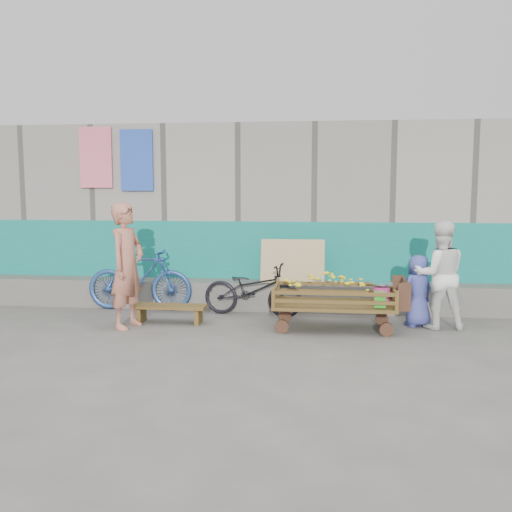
# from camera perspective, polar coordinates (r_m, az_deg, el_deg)

# --- Properties ---
(ground) EXTENTS (80.00, 80.00, 0.00)m
(ground) POSITION_cam_1_polar(r_m,az_deg,el_deg) (6.97, 0.10, -9.39)
(ground) COLOR #56524E
(ground) RESTS_ON ground
(building_wall) EXTENTS (12.00, 3.50, 3.00)m
(building_wall) POSITION_cam_1_polar(r_m,az_deg,el_deg) (10.73, 2.63, 4.25)
(building_wall) COLOR gray
(building_wall) RESTS_ON ground
(banana_cart) EXTENTS (1.82, 0.83, 0.77)m
(banana_cart) POSITION_cam_1_polar(r_m,az_deg,el_deg) (7.92, 7.56, -3.58)
(banana_cart) COLOR #533E1C
(banana_cart) RESTS_ON ground
(bench) EXTENTS (1.06, 0.32, 0.26)m
(bench) POSITION_cam_1_polar(r_m,az_deg,el_deg) (8.37, -8.63, -5.34)
(bench) COLOR #533E1C
(bench) RESTS_ON ground
(vendor_man) EXTENTS (0.56, 0.72, 1.75)m
(vendor_man) POSITION_cam_1_polar(r_m,az_deg,el_deg) (8.10, -12.77, -0.95)
(vendor_man) COLOR #B66C56
(vendor_man) RESTS_ON ground
(woman) EXTENTS (0.76, 0.61, 1.50)m
(woman) POSITION_cam_1_polar(r_m,az_deg,el_deg) (8.28, 17.90, -1.80)
(woman) COLOR white
(woman) RESTS_ON ground
(child) EXTENTS (0.59, 0.54, 1.02)m
(child) POSITION_cam_1_polar(r_m,az_deg,el_deg) (8.34, 15.88, -3.36)
(child) COLOR #3F489B
(child) RESTS_ON ground
(bicycle_dark) EXTENTS (1.60, 0.77, 0.81)m
(bicycle_dark) POSITION_cam_1_polar(r_m,az_deg,el_deg) (8.70, -0.34, -3.38)
(bicycle_dark) COLOR black
(bicycle_dark) RESTS_ON ground
(bicycle_blue) EXTENTS (1.69, 0.49, 1.01)m
(bicycle_blue) POSITION_cam_1_polar(r_m,az_deg,el_deg) (9.28, -11.57, -2.24)
(bicycle_blue) COLOR #294C8C
(bicycle_blue) RESTS_ON ground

